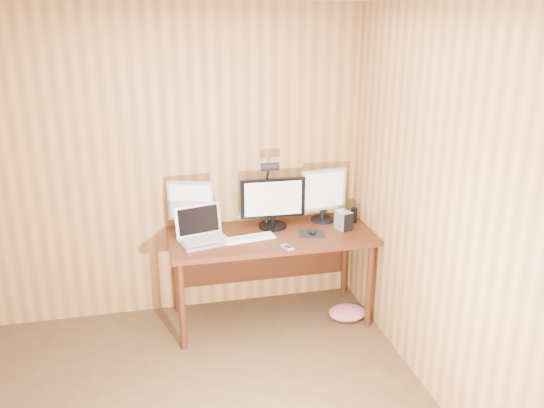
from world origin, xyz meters
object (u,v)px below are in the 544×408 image
object	(u,v)px
desk	(269,245)
laptop	(202,232)
hard_drive	(344,220)
speaker	(354,215)
monitor_right	(323,194)
monitor_left	(191,205)
phone	(287,247)
monitor_center	(273,202)
keyboard	(249,238)
desk_lamp	(268,184)
mouse	(312,231)

from	to	relation	value
desk	laptop	distance (m)	0.58
hard_drive	speaker	xyz separation A→B (m)	(0.14, 0.13, -0.01)
monitor_right	monitor_left	bearing A→B (deg)	171.58
phone	speaker	distance (m)	0.79
monitor_left	monitor_center	bearing A→B (deg)	12.81
keyboard	desk_lamp	size ratio (longest dim) A/B	0.69
keyboard	mouse	bearing A→B (deg)	-9.19
desk	mouse	bearing A→B (deg)	-23.34
speaker	desk_lamp	size ratio (longest dim) A/B	0.21
keyboard	desk_lamp	xyz separation A→B (m)	(0.20, 0.21, 0.36)
phone	speaker	bearing A→B (deg)	14.57
desk	desk_lamp	size ratio (longest dim) A/B	2.67
monitor_right	laptop	world-z (taller)	monitor_right
mouse	speaker	world-z (taller)	speaker
desk	keyboard	xyz separation A→B (m)	(-0.18, -0.14, 0.13)
keyboard	phone	size ratio (longest dim) A/B	3.50
monitor_center	monitor_left	bearing A→B (deg)	176.49
monitor_right	hard_drive	size ratio (longest dim) A/B	2.84
monitor_left	speaker	bearing A→B (deg)	13.49
monitor_right	keyboard	xyz separation A→B (m)	(-0.68, -0.26, -0.23)
laptop	speaker	world-z (taller)	laptop
laptop	mouse	distance (m)	0.87
monitor_left	speaker	xyz separation A→B (m)	(1.33, -0.10, -0.16)
desk	monitor_left	world-z (taller)	monitor_left
speaker	laptop	bearing A→B (deg)	-175.24
desk	desk_lamp	bearing A→B (deg)	77.96
mouse	hard_drive	distance (m)	0.29
desk	desk_lamp	world-z (taller)	desk_lamp
hard_drive	phone	world-z (taller)	hard_drive
desk	monitor_center	xyz separation A→B (m)	(0.05, 0.08, 0.34)
laptop	mouse	size ratio (longest dim) A/B	4.17
hard_drive	phone	bearing A→B (deg)	-169.80
laptop	hard_drive	world-z (taller)	laptop
laptop	desk_lamp	size ratio (longest dim) A/B	0.71
mouse	hard_drive	bearing A→B (deg)	35.32
laptop	hard_drive	bearing A→B (deg)	-14.91
hard_drive	monitor_left	bearing A→B (deg)	152.20
desk_lamp	speaker	bearing A→B (deg)	14.77
speaker	monitor_left	bearing A→B (deg)	175.69
monitor_center	laptop	xyz separation A→B (m)	(-0.59, -0.15, -0.15)
monitor_right	hard_drive	xyz separation A→B (m)	(0.11, -0.22, -0.17)
monitor_right	laptop	xyz separation A→B (m)	(-1.03, -0.20, -0.18)
mouse	hard_drive	xyz separation A→B (m)	(0.28, 0.05, 0.05)
hard_drive	desk_lamp	bearing A→B (deg)	147.43
phone	desk_lamp	size ratio (longest dim) A/B	0.20
mouse	phone	size ratio (longest dim) A/B	0.86
monitor_center	desk_lamp	world-z (taller)	desk_lamp
desk	mouse	world-z (taller)	mouse
monitor_right	monitor_center	bearing A→B (deg)	178.17
monitor_right	mouse	bearing A→B (deg)	-130.61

